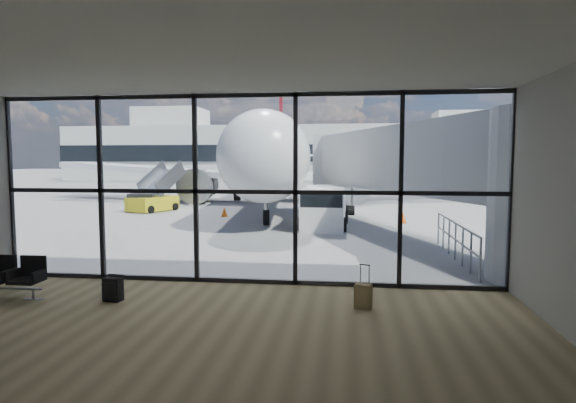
% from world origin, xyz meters
% --- Properties ---
extents(ground, '(220.00, 220.00, 0.00)m').
position_xyz_m(ground, '(0.00, 40.00, 0.00)').
color(ground, slate).
rests_on(ground, ground).
extents(lounge_shell, '(12.02, 8.01, 4.51)m').
position_xyz_m(lounge_shell, '(0.00, -4.80, 2.65)').
color(lounge_shell, brown).
rests_on(lounge_shell, ground).
extents(glass_curtain_wall, '(12.10, 0.12, 4.50)m').
position_xyz_m(glass_curtain_wall, '(0.00, 0.00, 2.25)').
color(glass_curtain_wall, white).
rests_on(glass_curtain_wall, ground).
extents(jet_bridge, '(8.00, 16.50, 4.33)m').
position_xyz_m(jet_bridge, '(4.90, 7.07, 2.76)').
color(jet_bridge, gray).
rests_on(jet_bridge, ground).
extents(apron_railing, '(0.06, 5.46, 1.11)m').
position_xyz_m(apron_railing, '(5.60, 3.50, 0.72)').
color(apron_railing, gray).
rests_on(apron_railing, ground).
extents(far_terminal, '(80.00, 12.20, 11.00)m').
position_xyz_m(far_terminal, '(-0.59, 61.97, 4.21)').
color(far_terminal, '#A1A19D').
rests_on(far_terminal, ground).
extents(tree_0, '(4.95, 4.95, 7.12)m').
position_xyz_m(tree_0, '(-45.00, 72.00, 4.63)').
color(tree_0, '#382619').
rests_on(tree_0, ground).
extents(tree_1, '(5.61, 5.61, 8.07)m').
position_xyz_m(tree_1, '(-39.00, 72.00, 5.25)').
color(tree_1, '#382619').
rests_on(tree_1, ground).
extents(tree_2, '(6.27, 6.27, 9.03)m').
position_xyz_m(tree_2, '(-33.00, 72.00, 5.88)').
color(tree_2, '#382619').
rests_on(tree_2, ground).
extents(tree_3, '(4.95, 4.95, 7.12)m').
position_xyz_m(tree_3, '(-27.00, 72.00, 4.63)').
color(tree_3, '#382619').
rests_on(tree_3, ground).
extents(tree_4, '(5.61, 5.61, 8.07)m').
position_xyz_m(tree_4, '(-21.00, 72.00, 5.25)').
color(tree_4, '#382619').
rests_on(tree_4, ground).
extents(tree_5, '(6.27, 6.27, 9.03)m').
position_xyz_m(tree_5, '(-15.00, 72.00, 5.88)').
color(tree_5, '#382619').
rests_on(tree_5, ground).
extents(seating_row, '(2.02, 0.59, 0.89)m').
position_xyz_m(seating_row, '(-5.00, -1.79, 0.50)').
color(seating_row, gray).
rests_on(seating_row, ground).
extents(backpack, '(0.40, 0.38, 0.55)m').
position_xyz_m(backpack, '(-2.43, -1.81, 0.27)').
color(backpack, black).
rests_on(backpack, ground).
extents(suitcase, '(0.37, 0.31, 0.88)m').
position_xyz_m(suitcase, '(2.73, -1.71, 0.27)').
color(suitcase, brown).
rests_on(suitcase, ground).
extents(airliner, '(33.25, 38.67, 9.98)m').
position_xyz_m(airliner, '(-2.97, 25.09, 3.04)').
color(airliner, silver).
rests_on(airliner, ground).
extents(service_van, '(2.06, 4.12, 1.78)m').
position_xyz_m(service_van, '(1.41, 9.84, 0.91)').
color(service_van, silver).
rests_on(service_van, ground).
extents(belt_loader, '(2.02, 4.11, 1.82)m').
position_xyz_m(belt_loader, '(-9.51, 16.23, 0.61)').
color(belt_loader, black).
rests_on(belt_loader, ground).
extents(mobile_stairs, '(2.62, 3.64, 2.33)m').
position_xyz_m(mobile_stairs, '(-8.83, 15.69, 0.56)').
color(mobile_stairs, gold).
rests_on(mobile_stairs, ground).
extents(traffic_cone_a, '(0.36, 0.36, 0.52)m').
position_xyz_m(traffic_cone_a, '(-4.00, 13.39, 0.25)').
color(traffic_cone_a, orange).
rests_on(traffic_cone_a, ground).
extents(traffic_cone_c, '(0.39, 0.39, 0.56)m').
position_xyz_m(traffic_cone_c, '(5.00, 11.92, 0.27)').
color(traffic_cone_c, '#D24C0B').
rests_on(traffic_cone_c, ground).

